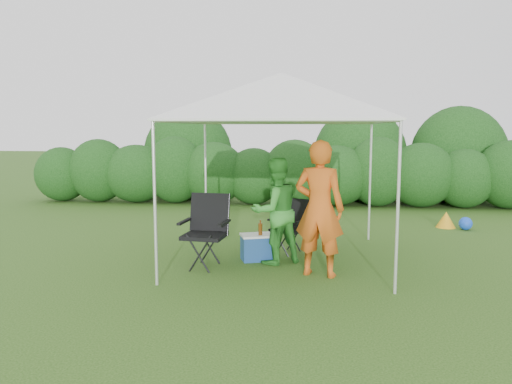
# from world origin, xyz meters

# --- Properties ---
(ground) EXTENTS (70.00, 70.00, 0.00)m
(ground) POSITION_xyz_m (0.00, 0.00, 0.00)
(ground) COLOR #385F1D
(hedge) EXTENTS (14.52, 1.53, 1.80)m
(hedge) POSITION_xyz_m (0.10, 6.00, 0.82)
(hedge) COLOR #1C4A17
(hedge) RESTS_ON ground
(canopy) EXTENTS (3.10, 3.10, 2.83)m
(canopy) POSITION_xyz_m (0.00, 0.50, 2.46)
(canopy) COLOR silver
(canopy) RESTS_ON ground
(chair_right) EXTENTS (0.66, 0.65, 0.87)m
(chair_right) POSITION_xyz_m (0.13, 0.93, 0.49)
(chair_right) COLOR black
(chair_right) RESTS_ON ground
(chair_left) EXTENTS (0.71, 0.65, 1.06)m
(chair_left) POSITION_xyz_m (-1.05, -0.02, 0.60)
(chair_left) COLOR black
(chair_left) RESTS_ON ground
(man) EXTENTS (0.77, 0.60, 1.86)m
(man) POSITION_xyz_m (0.57, -0.33, 0.93)
(man) COLOR #D55918
(man) RESTS_ON ground
(woman) EXTENTS (0.97, 0.92, 1.58)m
(woman) POSITION_xyz_m (-0.07, 0.24, 0.79)
(woman) COLOR green
(woman) RESTS_ON ground
(cooler) EXTENTS (0.56, 0.48, 0.40)m
(cooler) POSITION_xyz_m (-0.36, 0.38, 0.20)
(cooler) COLOR navy
(cooler) RESTS_ON ground
(bottle) EXTENTS (0.06, 0.06, 0.23)m
(bottle) POSITION_xyz_m (-0.30, 0.34, 0.52)
(bottle) COLOR #592D0C
(bottle) RESTS_ON cooler
(lawn_toy) EXTENTS (0.65, 0.54, 0.32)m
(lawn_toy) POSITION_xyz_m (3.27, 3.27, 0.15)
(lawn_toy) COLOR orange
(lawn_toy) RESTS_ON ground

